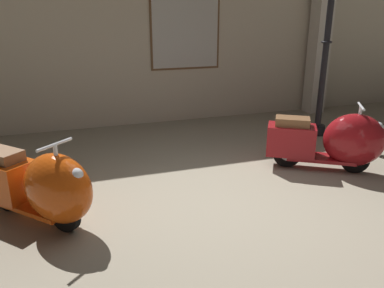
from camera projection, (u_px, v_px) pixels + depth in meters
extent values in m
plane|color=gray|center=(212.00, 202.00, 4.68)|extent=(60.00, 60.00, 0.00)
cube|color=#BCB29E|center=(143.00, 42.00, 7.56)|extent=(18.00, 0.20, 3.25)
cube|color=brown|center=(185.00, 33.00, 7.65)|extent=(1.44, 0.03, 1.43)
cube|color=#B2B2AD|center=(186.00, 33.00, 7.64)|extent=(1.36, 0.01, 1.35)
cube|color=beige|center=(320.00, 39.00, 8.40)|extent=(0.36, 0.36, 3.25)
cylinder|color=black|center=(64.00, 214.00, 4.01)|extent=(0.32, 0.34, 0.39)
cylinder|color=silver|center=(64.00, 214.00, 4.01)|extent=(0.19, 0.19, 0.18)
cylinder|color=black|center=(6.00, 194.00, 4.44)|extent=(0.32, 0.34, 0.39)
cylinder|color=silver|center=(6.00, 194.00, 4.44)|extent=(0.19, 0.19, 0.18)
cube|color=#C6470F|center=(34.00, 205.00, 4.23)|extent=(0.89, 0.93, 0.05)
ellipsoid|color=#C6470F|center=(58.00, 188.00, 3.94)|extent=(0.94, 0.96, 0.75)
cube|color=#C6470F|center=(5.00, 178.00, 4.35)|extent=(0.74, 0.76, 0.43)
cube|color=brown|center=(1.00, 155.00, 4.26)|extent=(0.52, 0.53, 0.12)
sphere|color=silver|center=(76.00, 175.00, 3.75)|extent=(0.15, 0.15, 0.15)
cylinder|color=silver|center=(56.00, 158.00, 3.81)|extent=(0.04, 0.04, 0.28)
cylinder|color=silver|center=(55.00, 145.00, 3.77)|extent=(0.34, 0.32, 0.03)
cylinder|color=black|center=(355.00, 159.00, 5.48)|extent=(0.38, 0.28, 0.40)
cylinder|color=silver|center=(355.00, 159.00, 5.48)|extent=(0.20, 0.18, 0.18)
cylinder|color=black|center=(287.00, 154.00, 5.70)|extent=(0.38, 0.28, 0.40)
cylinder|color=silver|center=(287.00, 154.00, 5.70)|extent=(0.20, 0.18, 0.18)
cube|color=maroon|center=(320.00, 158.00, 5.60)|extent=(0.99, 0.81, 0.05)
ellipsoid|color=maroon|center=(354.00, 140.00, 5.40)|extent=(0.99, 0.88, 0.76)
cube|color=maroon|center=(291.00, 140.00, 5.61)|extent=(0.79, 0.70, 0.44)
cube|color=brown|center=(293.00, 122.00, 5.52)|extent=(0.55, 0.49, 0.12)
sphere|color=silver|center=(378.00, 127.00, 5.27)|extent=(0.15, 0.15, 0.15)
cylinder|color=silver|center=(360.00, 116.00, 5.28)|extent=(0.04, 0.04, 0.28)
cylinder|color=silver|center=(361.00, 106.00, 5.24)|extent=(0.26, 0.39, 0.03)
cylinder|color=black|center=(317.00, 130.00, 7.24)|extent=(0.28, 0.28, 0.18)
cylinder|color=black|center=(326.00, 50.00, 6.76)|extent=(0.11, 0.11, 2.75)
torus|color=black|center=(327.00, 42.00, 6.72)|extent=(0.19, 0.19, 0.04)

